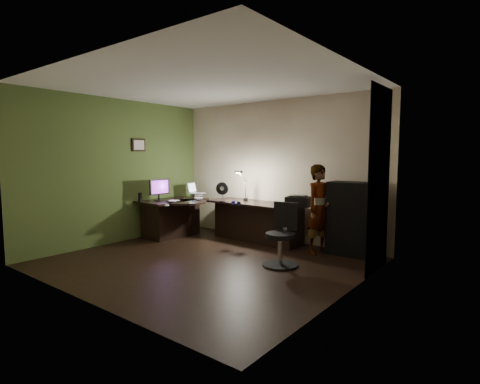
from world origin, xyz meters
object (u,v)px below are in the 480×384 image
Objects in this scene: desk_left at (173,218)px; desk_right at (255,222)px; person at (319,209)px; monitor at (159,193)px; office_chair at (280,235)px; cabinet at (353,219)px.

desk_right reaches higher than desk_left.
desk_left is 3.03m from person.
monitor is 0.50× the size of office_chair.
cabinet is 1.41m from office_chair.
cabinet is (1.85, 0.18, 0.23)m from desk_right.
desk_left is 2.76× the size of monitor.
person reaches higher than cabinet.
office_chair reaches higher than desk_left.
person is at bearing -157.10° from cabinet.
desk_left is 2.86m from office_chair.
desk_left is at bearing 162.50° from office_chair.
person reaches higher than monitor.
office_chair is at bearing -115.87° from cabinet.
desk_right is at bearing 25.49° from desk_left.
desk_left is 1.39× the size of office_chair.
cabinet is 3.70m from monitor.
person is (2.94, 0.64, 0.37)m from desk_left.
cabinet reaches higher than monitor.
monitor is (-0.05, -0.30, 0.53)m from desk_left.
office_chair is 0.63× the size of person.
person is at bearing 74.87° from office_chair.
office_chair is (2.83, -0.41, 0.09)m from desk_left.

